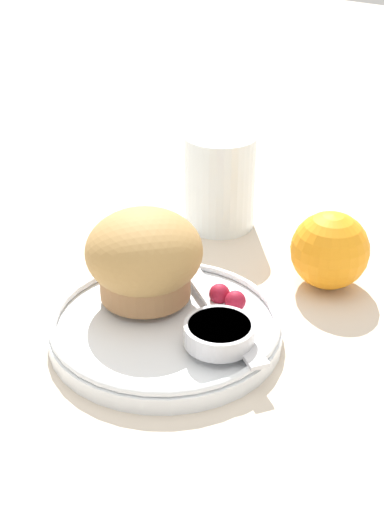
# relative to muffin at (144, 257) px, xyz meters

# --- Properties ---
(ground_plane) EXTENTS (3.00, 3.00, 0.00)m
(ground_plane) POSITION_rel_muffin_xyz_m (0.04, -0.02, -0.06)
(ground_plane) COLOR beige
(plate) EXTENTS (0.19, 0.19, 0.02)m
(plate) POSITION_rel_muffin_xyz_m (0.04, -0.01, -0.05)
(plate) COLOR white
(plate) RESTS_ON ground_plane
(muffin) EXTENTS (0.10, 0.10, 0.08)m
(muffin) POSITION_rel_muffin_xyz_m (0.00, 0.00, 0.00)
(muffin) COLOR #9E7047
(muffin) RESTS_ON plate
(cream_ramekin) EXTENTS (0.05, 0.05, 0.02)m
(cream_ramekin) POSITION_rel_muffin_xyz_m (0.09, -0.01, -0.03)
(cream_ramekin) COLOR silver
(cream_ramekin) RESTS_ON plate
(berry_pair) EXTENTS (0.03, 0.02, 0.02)m
(berry_pair) POSITION_rel_muffin_xyz_m (0.06, 0.03, -0.03)
(berry_pair) COLOR maroon
(berry_pair) RESTS_ON plate
(butter_knife) EXTENTS (0.18, 0.11, 0.00)m
(butter_knife) POSITION_rel_muffin_xyz_m (0.05, 0.03, -0.03)
(butter_knife) COLOR silver
(butter_knife) RESTS_ON plate
(orange_fruit) EXTENTS (0.07, 0.07, 0.07)m
(orange_fruit) POSITION_rel_muffin_xyz_m (0.09, 0.14, -0.02)
(orange_fruit) COLOR orange
(orange_fruit) RESTS_ON ground_plane
(juice_glass) EXTENTS (0.07, 0.07, 0.10)m
(juice_glass) POSITION_rel_muffin_xyz_m (-0.06, 0.17, -0.01)
(juice_glass) COLOR silver
(juice_glass) RESTS_ON ground_plane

